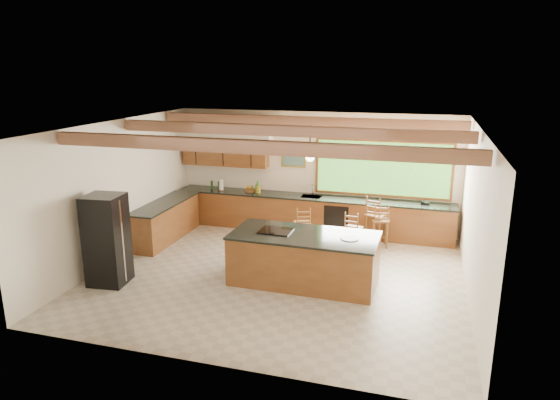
% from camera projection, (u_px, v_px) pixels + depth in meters
% --- Properties ---
extents(ground, '(7.20, 7.20, 0.00)m').
position_uv_depth(ground, '(278.00, 275.00, 10.06)').
color(ground, beige).
rests_on(ground, ground).
extents(room_shell, '(7.27, 6.54, 3.02)m').
position_uv_depth(room_shell, '(279.00, 161.00, 10.14)').
color(room_shell, white).
rests_on(room_shell, ground).
extents(counter_run, '(7.12, 3.10, 1.27)m').
position_uv_depth(counter_run, '(276.00, 215.00, 12.50)').
color(counter_run, brown).
rests_on(counter_run, ground).
extents(island, '(2.84, 1.37, 1.00)m').
position_uv_depth(island, '(304.00, 258.00, 9.65)').
color(island, brown).
rests_on(island, ground).
extents(refrigerator, '(0.75, 0.73, 1.76)m').
position_uv_depth(refrigerator, '(107.00, 240.00, 9.51)').
color(refrigerator, black).
rests_on(refrigerator, ground).
extents(bar_stool_a, '(0.48, 0.48, 1.03)m').
position_uv_depth(bar_stool_a, '(302.00, 225.00, 11.31)').
color(bar_stool_a, brown).
rests_on(bar_stool_a, ground).
extents(bar_stool_b, '(0.42, 0.42, 1.01)m').
position_uv_depth(bar_stool_b, '(353.00, 229.00, 11.00)').
color(bar_stool_b, brown).
rests_on(bar_stool_b, ground).
extents(bar_stool_c, '(0.54, 0.54, 1.18)m').
position_uv_depth(bar_stool_c, '(376.00, 216.00, 11.64)').
color(bar_stool_c, brown).
rests_on(bar_stool_c, ground).
extents(bar_stool_d, '(0.44, 0.44, 1.06)m').
position_uv_depth(bar_stool_d, '(380.00, 221.00, 11.48)').
color(bar_stool_d, brown).
rests_on(bar_stool_d, ground).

